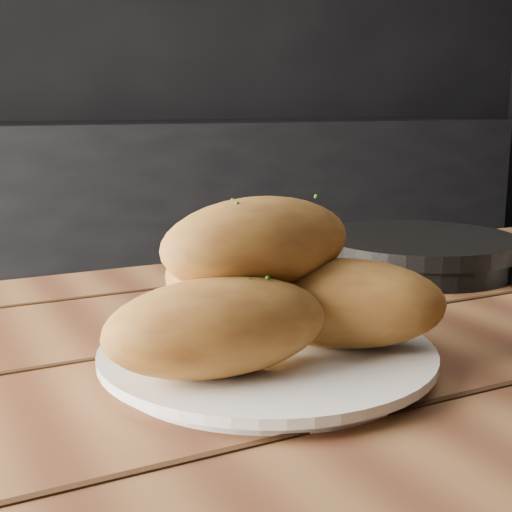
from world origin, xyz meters
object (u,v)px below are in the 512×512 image
Objects in this scene: bread_rolls at (263,290)px; skillet at (419,252)px; plate at (267,356)px; table at (448,436)px.

bread_rolls is 0.42m from skillet.
plate is 0.94× the size of bread_rolls.
plate is at bearing 30.96° from bread_rolls.
table is at bearing -5.38° from plate.
table is 0.25m from bread_rolls.
table is 5.99× the size of plate.
bread_rolls is (-0.01, -0.00, 0.06)m from plate.
plate reaches higher than table.
bread_rolls reaches higher than table.
skillet reaches higher than plate.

